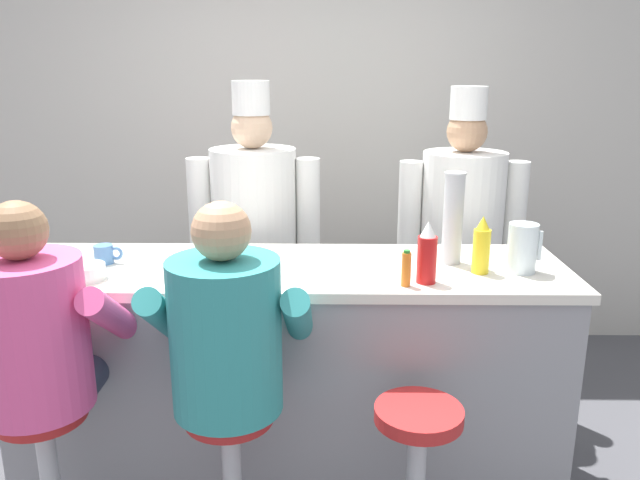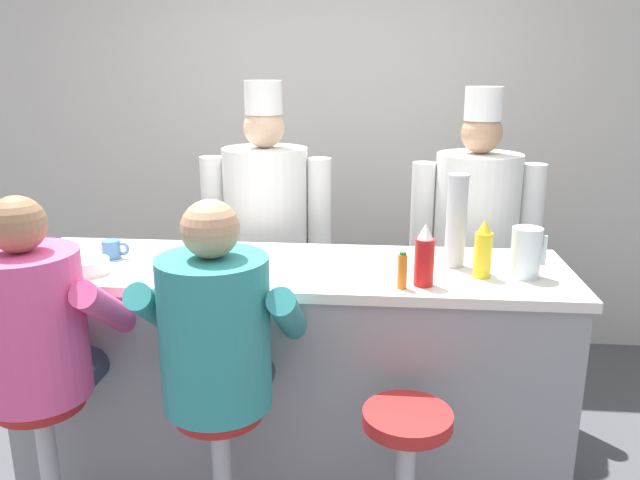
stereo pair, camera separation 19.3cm
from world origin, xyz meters
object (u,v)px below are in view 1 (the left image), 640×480
mustard_bottle_yellow (481,247)px  cup_stack_steel (453,218)px  ketchup_bottle_red (427,254)px  coffee_mug_blue (105,254)px  hot_sauce_bottle_orange (406,269)px  diner_seated_teal (228,345)px  cereal_bowl (85,272)px  empty_stool_round (416,465)px  cook_in_whites_far (460,236)px  breakfast_plate (218,270)px  diner_seated_pink (37,344)px  cook_in_whites_near (255,235)px  water_pitcher_clear (522,248)px

mustard_bottle_yellow → cup_stack_steel: 0.18m
ketchup_bottle_red → coffee_mug_blue: 1.32m
hot_sauce_bottle_orange → cup_stack_steel: bearing=52.5°
cup_stack_steel → diner_seated_teal: (-0.85, -0.56, -0.31)m
cereal_bowl → empty_stool_round: size_ratio=0.23×
ketchup_bottle_red → mustard_bottle_yellow: 0.26m
cook_in_whites_far → breakfast_plate: bearing=-143.4°
cereal_bowl → diner_seated_pink: bearing=-99.2°
hot_sauce_bottle_orange → breakfast_plate: hot_sauce_bottle_orange is taller
cup_stack_steel → mustard_bottle_yellow: bearing=-54.5°
breakfast_plate → diner_seated_pink: (-0.55, -0.41, -0.13)m
diner_seated_pink → cook_in_whites_near: size_ratio=0.80×
ketchup_bottle_red → breakfast_plate: ketchup_bottle_red is taller
ketchup_bottle_red → water_pitcher_clear: bearing=18.7°
mustard_bottle_yellow → empty_stool_round: mustard_bottle_yellow is taller
breakfast_plate → cook_in_whites_far: bearing=36.6°
water_pitcher_clear → diner_seated_pink: diner_seated_pink is taller
cup_stack_steel → diner_seated_teal: diner_seated_teal is taller
empty_stool_round → cook_in_whites_near: 1.50m
water_pitcher_clear → hot_sauce_bottle_orange: bearing=-159.9°
breakfast_plate → cereal_bowl: cereal_bowl is taller
mustard_bottle_yellow → cup_stack_steel: (-0.09, 0.13, 0.08)m
ketchup_bottle_red → breakfast_plate: bearing=173.3°
mustard_bottle_yellow → cook_in_whites_near: (-0.99, 0.77, -0.16)m
coffee_mug_blue → cook_in_whites_far: 1.79m
breakfast_plate → coffee_mug_blue: bearing=165.5°
hot_sauce_bottle_orange → diner_seated_pink: size_ratio=0.10×
ketchup_bottle_red → breakfast_plate: size_ratio=0.92×
diner_seated_pink → water_pitcher_clear: bearing=14.3°
water_pitcher_clear → diner_seated_teal: (-1.11, -0.45, -0.22)m
ketchup_bottle_red → mustard_bottle_yellow: bearing=27.1°
mustard_bottle_yellow → diner_seated_teal: (-0.95, -0.43, -0.23)m
diner_seated_pink → cook_in_whites_near: 1.35m
diner_seated_teal → empty_stool_round: (0.65, -0.03, -0.44)m
diner_seated_teal → cook_in_whites_far: size_ratio=0.82×
mustard_bottle_yellow → cereal_bowl: 1.55m
hot_sauce_bottle_orange → diner_seated_pink: 1.32m
breakfast_plate → empty_stool_round: breakfast_plate is taller
cereal_bowl → mustard_bottle_yellow: bearing=3.8°
diner_seated_pink → empty_stool_round: bearing=-1.4°
water_pitcher_clear → cereal_bowl: 1.72m
cook_in_whites_far → cook_in_whites_near: bearing=-177.1°
cup_stack_steel → cook_in_whites_near: (-0.90, 0.64, -0.25)m
cereal_bowl → cook_in_whites_far: cook_in_whites_far is taller
mustard_bottle_yellow → cook_in_whites_far: bearing=83.3°
breakfast_plate → cook_in_whites_far: cook_in_whites_far is taller
breakfast_plate → cereal_bowl: bearing=-171.2°
cereal_bowl → diner_seated_pink: (-0.05, -0.33, -0.15)m
cereal_bowl → empty_stool_round: cereal_bowl is taller
diner_seated_teal → cook_in_whites_far: bearing=50.3°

